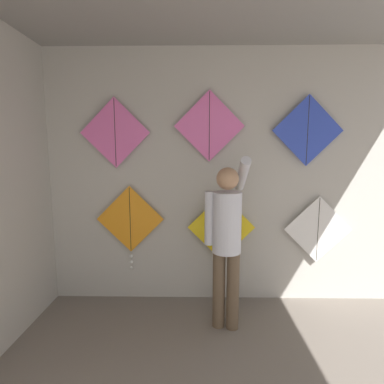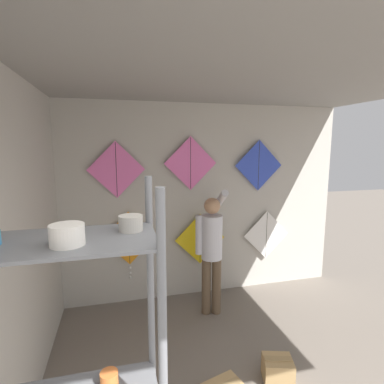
{
  "view_description": "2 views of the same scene",
  "coord_description": "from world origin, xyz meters",
  "px_view_note": "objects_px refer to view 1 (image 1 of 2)",
  "views": [
    {
      "loc": [
        -0.2,
        0.63,
        1.73
      ],
      "look_at": [
        -0.25,
        3.64,
        1.29
      ],
      "focal_mm": 28.0,
      "sensor_mm": 36.0,
      "label": 1
    },
    {
      "loc": [
        -1.09,
        -0.18,
        2.22
      ],
      "look_at": [
        -0.12,
        3.64,
        1.6
      ],
      "focal_mm": 28.0,
      "sensor_mm": 36.0,
      "label": 2
    }
  ],
  "objects_px": {
    "kite_0": "(130,222)",
    "kite_1": "(221,227)",
    "shopkeeper": "(227,234)",
    "kite_5": "(308,131)",
    "kite_4": "(209,126)",
    "kite_2": "(318,229)",
    "kite_3": "(115,133)"
  },
  "relations": [
    {
      "from": "kite_0",
      "to": "kite_1",
      "type": "bearing_deg",
      "value": 0.03
    },
    {
      "from": "shopkeeper",
      "to": "kite_1",
      "type": "xyz_separation_m",
      "value": [
        -0.01,
        0.51,
        -0.08
      ]
    },
    {
      "from": "kite_1",
      "to": "kite_5",
      "type": "bearing_deg",
      "value": 0.0
    },
    {
      "from": "kite_4",
      "to": "kite_5",
      "type": "relative_size",
      "value": 1.0
    },
    {
      "from": "kite_1",
      "to": "kite_5",
      "type": "distance_m",
      "value": 1.39
    },
    {
      "from": "shopkeeper",
      "to": "kite_2",
      "type": "height_order",
      "value": "shopkeeper"
    },
    {
      "from": "shopkeeper",
      "to": "kite_4",
      "type": "distance_m",
      "value": 1.16
    },
    {
      "from": "kite_1",
      "to": "kite_3",
      "type": "bearing_deg",
      "value": 180.0
    },
    {
      "from": "kite_0",
      "to": "kite_4",
      "type": "xyz_separation_m",
      "value": [
        0.88,
        0.0,
        1.04
      ]
    },
    {
      "from": "kite_3",
      "to": "kite_4",
      "type": "bearing_deg",
      "value": 0.0
    },
    {
      "from": "kite_1",
      "to": "kite_3",
      "type": "xyz_separation_m",
      "value": [
        -1.15,
        0.0,
        1.04
      ]
    },
    {
      "from": "kite_2",
      "to": "kite_5",
      "type": "bearing_deg",
      "value": 180.0
    },
    {
      "from": "kite_3",
      "to": "shopkeeper",
      "type": "bearing_deg",
      "value": -23.86
    },
    {
      "from": "kite_3",
      "to": "kite_4",
      "type": "xyz_separation_m",
      "value": [
        1.01,
        0.0,
        0.07
      ]
    },
    {
      "from": "kite_0",
      "to": "kite_4",
      "type": "bearing_deg",
      "value": 0.04
    },
    {
      "from": "kite_1",
      "to": "kite_3",
      "type": "relative_size",
      "value": 1.0
    },
    {
      "from": "kite_4",
      "to": "shopkeeper",
      "type": "bearing_deg",
      "value": -73.72
    },
    {
      "from": "kite_0",
      "to": "kite_5",
      "type": "bearing_deg",
      "value": 0.02
    },
    {
      "from": "kite_0",
      "to": "shopkeeper",
      "type": "bearing_deg",
      "value": -26.56
    },
    {
      "from": "kite_2",
      "to": "kite_4",
      "type": "xyz_separation_m",
      "value": [
        -1.21,
        0.0,
        1.13
      ]
    },
    {
      "from": "shopkeeper",
      "to": "kite_0",
      "type": "xyz_separation_m",
      "value": [
        -1.02,
        0.51,
        -0.02
      ]
    },
    {
      "from": "shopkeeper",
      "to": "kite_0",
      "type": "relative_size",
      "value": 1.74
    },
    {
      "from": "kite_0",
      "to": "kite_1",
      "type": "xyz_separation_m",
      "value": [
        1.02,
        0.0,
        -0.06
      ]
    },
    {
      "from": "kite_1",
      "to": "kite_2",
      "type": "xyz_separation_m",
      "value": [
        1.07,
        0.0,
        -0.02
      ]
    },
    {
      "from": "kite_3",
      "to": "kite_5",
      "type": "bearing_deg",
      "value": 0.0
    },
    {
      "from": "shopkeeper",
      "to": "kite_3",
      "type": "xyz_separation_m",
      "value": [
        -1.16,
        0.51,
        0.96
      ]
    },
    {
      "from": "kite_0",
      "to": "kite_4",
      "type": "height_order",
      "value": "kite_4"
    },
    {
      "from": "kite_5",
      "to": "kite_3",
      "type": "bearing_deg",
      "value": 180.0
    },
    {
      "from": "kite_3",
      "to": "kite_1",
      "type": "bearing_deg",
      "value": 0.0
    },
    {
      "from": "kite_5",
      "to": "kite_1",
      "type": "bearing_deg",
      "value": 180.0
    },
    {
      "from": "kite_2",
      "to": "kite_5",
      "type": "relative_size",
      "value": 1.0
    },
    {
      "from": "shopkeeper",
      "to": "kite_2",
      "type": "distance_m",
      "value": 1.19
    }
  ]
}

